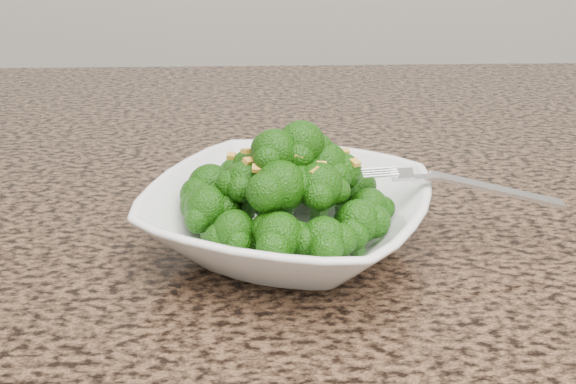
{
  "coord_description": "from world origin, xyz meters",
  "views": [
    {
      "loc": [
        -0.06,
        -0.32,
        1.18
      ],
      "look_at": [
        -0.04,
        0.2,
        0.95
      ],
      "focal_mm": 45.0,
      "sensor_mm": 36.0,
      "label": 1
    }
  ],
  "objects": [
    {
      "name": "garlic_topping",
      "position": [
        -0.04,
        0.2,
        1.03
      ],
      "size": [
        0.12,
        0.12,
        0.01
      ],
      "primitive_type": null,
      "color": "yellow",
      "rests_on": "broccoli_pile"
    },
    {
      "name": "bowl",
      "position": [
        -0.04,
        0.2,
        0.93
      ],
      "size": [
        0.29,
        0.29,
        0.05
      ],
      "primitive_type": "imported",
      "rotation": [
        0.0,
        0.0,
        -0.39
      ],
      "color": "white",
      "rests_on": "granite_counter"
    },
    {
      "name": "granite_counter",
      "position": [
        0.0,
        0.3,
        0.89
      ],
      "size": [
        1.64,
        1.04,
        0.03
      ],
      "primitive_type": "cube",
      "color": "brown",
      "rests_on": "cabinet"
    },
    {
      "name": "broccoli_pile",
      "position": [
        -0.04,
        0.2,
        0.99
      ],
      "size": [
        0.19,
        0.19,
        0.07
      ],
      "primitive_type": null,
      "color": "#195209",
      "rests_on": "bowl"
    },
    {
      "name": "fork",
      "position": [
        0.07,
        0.2,
        0.96
      ],
      "size": [
        0.18,
        0.05,
        0.01
      ],
      "primitive_type": null,
      "rotation": [
        0.0,
        0.0,
        -0.11
      ],
      "color": "silver",
      "rests_on": "bowl"
    }
  ]
}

